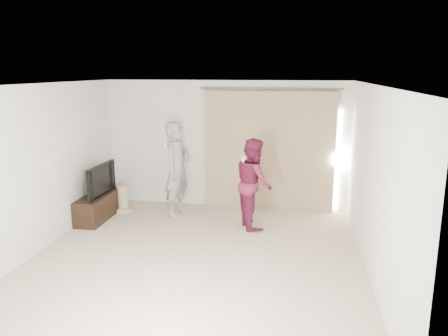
{
  "coord_description": "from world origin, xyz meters",
  "views": [
    {
      "loc": [
        1.45,
        -5.97,
        2.8
      ],
      "look_at": [
        0.24,
        1.2,
        1.16
      ],
      "focal_mm": 35.0,
      "sensor_mm": 36.0,
      "label": 1
    }
  ],
  "objects": [
    {
      "name": "person_woman",
      "position": [
        0.71,
        1.6,
        0.81
      ],
      "size": [
        0.86,
        0.96,
        1.63
      ],
      "color": "maroon",
      "rests_on": "ground"
    },
    {
      "name": "person_man",
      "position": [
        -0.82,
        2.0,
        0.92
      ],
      "size": [
        0.59,
        0.76,
        1.85
      ],
      "color": "gray",
      "rests_on": "ground"
    },
    {
      "name": "floor",
      "position": [
        0.0,
        0.0,
        0.0
      ],
      "size": [
        5.5,
        5.5,
        0.0
      ],
      "primitive_type": "plane",
      "color": "#BEA88F",
      "rests_on": "ground"
    },
    {
      "name": "ceiling",
      "position": [
        0.0,
        0.0,
        2.6
      ],
      "size": [
        5.0,
        5.5,
        0.01
      ],
      "primitive_type": "cube",
      "color": "silver",
      "rests_on": "wall_back"
    },
    {
      "name": "scratching_post",
      "position": [
        -1.98,
        2.05,
        0.22
      ],
      "size": [
        0.4,
        0.4,
        0.54
      ],
      "color": "tan",
      "rests_on": "ground"
    },
    {
      "name": "wall_left",
      "position": [
        -2.5,
        -0.0,
        1.3
      ],
      "size": [
        0.04,
        5.5,
        2.6
      ],
      "color": "silver",
      "rests_on": "ground"
    },
    {
      "name": "wall_back",
      "position": [
        0.0,
        2.75,
        1.3
      ],
      "size": [
        5.0,
        0.04,
        2.6
      ],
      "primitive_type": "cube",
      "color": "silver",
      "rests_on": "ground"
    },
    {
      "name": "tv_console",
      "position": [
        -2.27,
        1.51,
        0.24
      ],
      "size": [
        0.43,
        1.23,
        0.47
      ],
      "primitive_type": "cube",
      "color": "black",
      "rests_on": "ground"
    },
    {
      "name": "tv",
      "position": [
        -2.27,
        1.51,
        0.77
      ],
      "size": [
        0.17,
        1.04,
        0.6
      ],
      "primitive_type": "imported",
      "rotation": [
        0.0,
        0.0,
        1.54
      ],
      "color": "black",
      "rests_on": "tv_console"
    },
    {
      "name": "curtain",
      "position": [
        0.91,
        2.68,
        1.2
      ],
      "size": [
        2.8,
        0.11,
        2.46
      ],
      "color": "tan",
      "rests_on": "ground"
    }
  ]
}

